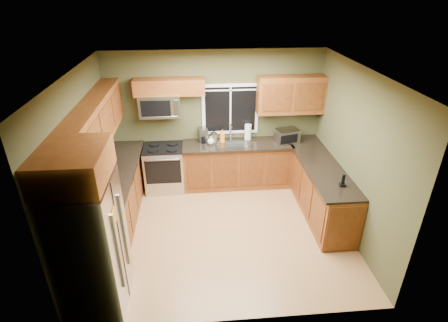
{
  "coord_description": "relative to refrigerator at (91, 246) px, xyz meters",
  "views": [
    {
      "loc": [
        -0.39,
        -4.76,
        3.81
      ],
      "look_at": [
        0.05,
        0.35,
        1.15
      ],
      "focal_mm": 28.0,
      "sensor_mm": 36.0,
      "label": 1
    }
  ],
  "objects": [
    {
      "name": "countertop_peninsula",
      "position": [
        3.51,
        1.85,
        0.02
      ],
      "size": [
        0.65,
        2.5,
        0.04
      ],
      "primitive_type": "cube",
      "color": "black",
      "rests_on": "base_cabinets_peninsula"
    },
    {
      "name": "floor",
      "position": [
        1.74,
        1.3,
        -0.9
      ],
      "size": [
        4.2,
        4.2,
        0.0
      ],
      "primitive_type": "plane",
      "color": "#A57548",
      "rests_on": "ground"
    },
    {
      "name": "left_wall",
      "position": [
        -0.36,
        1.3,
        0.45
      ],
      "size": [
        0.0,
        3.6,
        3.6
      ],
      "primitive_type": "plane",
      "rotation": [
        1.57,
        0.0,
        1.57
      ],
      "color": "#454628",
      "rests_on": "ground"
    },
    {
      "name": "upper_cabinets_back_right",
      "position": [
        3.19,
        2.94,
        0.96
      ],
      "size": [
        1.3,
        0.33,
        0.72
      ],
      "primitive_type": "cube",
      "color": "brown",
      "rests_on": "back_wall"
    },
    {
      "name": "countertop_left",
      "position": [
        -0.04,
        1.78,
        0.02
      ],
      "size": [
        0.65,
        2.65,
        0.04
      ],
      "primitive_type": "cube",
      "color": "black",
      "rests_on": "base_cabinets_left"
    },
    {
      "name": "toaster_oven",
      "position": [
        3.14,
        2.77,
        0.17
      ],
      "size": [
        0.5,
        0.44,
        0.27
      ],
      "color": "#B7B7BC",
      "rests_on": "countertop_back"
    },
    {
      "name": "cordless_phone",
      "position": [
        3.6,
        1.05,
        0.1
      ],
      "size": [
        0.1,
        0.1,
        0.2
      ],
      "color": "black",
      "rests_on": "countertop_peninsula"
    },
    {
      "name": "countertop_back",
      "position": [
        2.15,
        2.78,
        0.02
      ],
      "size": [
        2.17,
        0.65,
        0.04
      ],
      "primitive_type": "cube",
      "color": "black",
      "rests_on": "base_cabinets_back"
    },
    {
      "name": "ceiling",
      "position": [
        1.74,
        1.3,
        1.8
      ],
      "size": [
        4.2,
        4.2,
        0.0
      ],
      "primitive_type": "plane",
      "rotation": [
        3.14,
        0.0,
        0.0
      ],
      "color": "white",
      "rests_on": "back_wall"
    },
    {
      "name": "refrigerator",
      "position": [
        0.0,
        0.0,
        0.0
      ],
      "size": [
        0.74,
        0.9,
        1.8
      ],
      "color": "#B7B7BC",
      "rests_on": "ground"
    },
    {
      "name": "right_wall",
      "position": [
        3.84,
        1.3,
        0.45
      ],
      "size": [
        0.0,
        3.6,
        3.6
      ],
      "primitive_type": "plane",
      "rotation": [
        1.57,
        0.0,
        -1.57
      ],
      "color": "#454628",
      "rests_on": "ground"
    },
    {
      "name": "upper_cabinets_back_left",
      "position": [
        0.89,
        2.94,
        1.17
      ],
      "size": [
        1.3,
        0.33,
        0.3
      ],
      "primitive_type": "cube",
      "color": "brown",
      "rests_on": "back_wall"
    },
    {
      "name": "range",
      "position": [
        0.69,
        2.77,
        -0.43
      ],
      "size": [
        0.76,
        0.69,
        0.94
      ],
      "color": "#B7B7BC",
      "rests_on": "ground"
    },
    {
      "name": "soap_bottle_a",
      "position": [
        1.86,
        2.85,
        0.17
      ],
      "size": [
        0.14,
        0.14,
        0.27
      ],
      "primitive_type": "imported",
      "rotation": [
        0.0,
        0.0,
        -0.39
      ],
      "color": "orange",
      "rests_on": "countertop_back"
    },
    {
      "name": "microwave",
      "position": [
        0.69,
        2.91,
        0.83
      ],
      "size": [
        0.76,
        0.41,
        0.42
      ],
      "color": "#B7B7BC",
      "rests_on": "back_wall"
    },
    {
      "name": "upper_cabinets_left",
      "position": [
        -0.2,
        1.78,
        0.96
      ],
      "size": [
        0.33,
        2.65,
        0.72
      ],
      "primitive_type": "cube",
      "color": "brown",
      "rests_on": "left_wall"
    },
    {
      "name": "back_wall",
      "position": [
        1.74,
        3.1,
        0.45
      ],
      "size": [
        4.2,
        0.0,
        4.2
      ],
      "primitive_type": "plane",
      "rotation": [
        1.57,
        0.0,
        0.0
      ],
      "color": "#454628",
      "rests_on": "ground"
    },
    {
      "name": "coffee_maker",
      "position": [
        1.48,
        2.94,
        0.17
      ],
      "size": [
        0.21,
        0.25,
        0.28
      ],
      "color": "slate",
      "rests_on": "countertop_back"
    },
    {
      "name": "base_cabinets_left",
      "position": [
        -0.06,
        1.78,
        -0.45
      ],
      "size": [
        0.6,
        2.65,
        0.9
      ],
      "primitive_type": "cube",
      "color": "brown",
      "rests_on": "ground"
    },
    {
      "name": "base_cabinets_back",
      "position": [
        2.15,
        2.8,
        -0.45
      ],
      "size": [
        2.17,
        0.6,
        0.9
      ],
      "primitive_type": "cube",
      "color": "brown",
      "rests_on": "ground"
    },
    {
      "name": "paper_towel_roll",
      "position": [
        2.39,
        2.98,
        0.2
      ],
      "size": [
        0.15,
        0.15,
        0.35
      ],
      "color": "white",
      "rests_on": "countertop_back"
    },
    {
      "name": "soap_bottle_c",
      "position": [
        1.62,
        2.8,
        0.12
      ],
      "size": [
        0.13,
        0.13,
        0.16
      ],
      "primitive_type": "imported",
      "rotation": [
        0.0,
        0.0,
        -0.02
      ],
      "color": "white",
      "rests_on": "countertop_back"
    },
    {
      "name": "base_cabinets_peninsula",
      "position": [
        3.54,
        1.84,
        -0.45
      ],
      "size": [
        0.6,
        2.52,
        0.9
      ],
      "color": "brown",
      "rests_on": "ground"
    },
    {
      "name": "window",
      "position": [
        2.04,
        3.08,
        0.65
      ],
      "size": [
        1.12,
        0.03,
        1.02
      ],
      "color": "white",
      "rests_on": "back_wall"
    },
    {
      "name": "kettle",
      "position": [
        1.69,
        2.87,
        0.15
      ],
      "size": [
        0.15,
        0.15,
        0.25
      ],
      "color": "#B7B7BC",
      "rests_on": "countertop_back"
    },
    {
      "name": "sink",
      "position": [
        2.04,
        2.79,
        0.05
      ],
      "size": [
        0.6,
        0.42,
        0.36
      ],
      "color": "slate",
      "rests_on": "countertop_back"
    },
    {
      "name": "front_wall",
      "position": [
        1.74,
        -0.5,
        0.45
      ],
      "size": [
        4.2,
        0.0,
        4.2
      ],
      "primitive_type": "plane",
      "rotation": [
        -1.57,
        0.0,
        0.0
      ],
      "color": "#454628",
      "rests_on": "ground"
    },
    {
      "name": "upper_cabinet_over_fridge",
      "position": [
        -0.0,
        0.0,
        1.13
      ],
      "size": [
        0.72,
        0.9,
        0.38
      ],
      "primitive_type": "cube",
      "color": "brown",
      "rests_on": "left_wall"
    }
  ]
}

